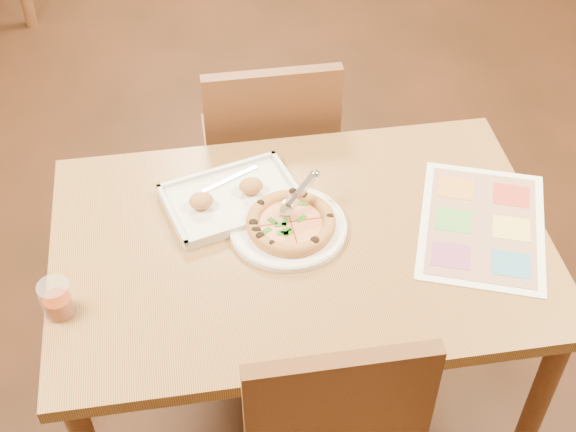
{
  "coord_description": "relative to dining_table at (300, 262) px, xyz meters",
  "views": [
    {
      "loc": [
        -0.26,
        -1.43,
        2.24
      ],
      "look_at": [
        -0.03,
        0.04,
        0.77
      ],
      "focal_mm": 50.0,
      "sensor_mm": 36.0,
      "label": 1
    }
  ],
  "objects": [
    {
      "name": "pizza",
      "position": [
        -0.02,
        0.04,
        0.11
      ],
      "size": [
        0.24,
        0.24,
        0.04
      ],
      "rotation": [
        0.0,
        0.0,
        0.04
      ],
      "color": "#C58A43",
      "rests_on": "plate"
    },
    {
      "name": "dining_table",
      "position": [
        0.0,
        0.0,
        0.0
      ],
      "size": [
        1.3,
        0.85,
        0.72
      ],
      "color": "olive",
      "rests_on": "ground"
    },
    {
      "name": "chair_far",
      "position": [
        -0.0,
        0.6,
        -0.07
      ],
      "size": [
        0.42,
        0.42,
        0.47
      ],
      "rotation": [
        0.0,
        0.0,
        3.14
      ],
      "color": "brown",
      "rests_on": "ground"
    },
    {
      "name": "glass_tumbler",
      "position": [
        -0.61,
        -0.15,
        0.13
      ],
      "size": [
        0.08,
        0.08,
        0.1
      ],
      "rotation": [
        0.0,
        0.0,
        -0.22
      ],
      "color": "maroon",
      "rests_on": "dining_table"
    },
    {
      "name": "plate",
      "position": [
        -0.03,
        0.04,
        0.09
      ],
      "size": [
        0.33,
        0.33,
        0.02
      ],
      "primitive_type": "cylinder",
      "rotation": [
        0.0,
        0.0,
        0.07
      ],
      "color": "white",
      "rests_on": "dining_table"
    },
    {
      "name": "appetizer_tray",
      "position": [
        -0.16,
        0.17,
        0.1
      ],
      "size": [
        0.41,
        0.33,
        0.06
      ],
      "rotation": [
        0.0,
        0.0,
        0.27
      ],
      "color": "silver",
      "rests_on": "dining_table"
    },
    {
      "name": "room",
      "position": [
        0.0,
        0.0,
        0.72
      ],
      "size": [
        7.0,
        7.0,
        7.0
      ],
      "color": "#351A0E",
      "rests_on": "ground"
    },
    {
      "name": "menu",
      "position": [
        0.49,
        -0.02,
        0.09
      ],
      "size": [
        0.46,
        0.54,
        0.0
      ],
      "primitive_type": "cube",
      "rotation": [
        0.0,
        0.0,
        -0.35
      ],
      "color": "white",
      "rests_on": "dining_table"
    },
    {
      "name": "pizza_cutter",
      "position": [
        0.01,
        0.08,
        0.17
      ],
      "size": [
        0.12,
        0.1,
        0.08
      ],
      "rotation": [
        0.0,
        0.0,
        0.7
      ],
      "color": "silver",
      "rests_on": "pizza"
    }
  ]
}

